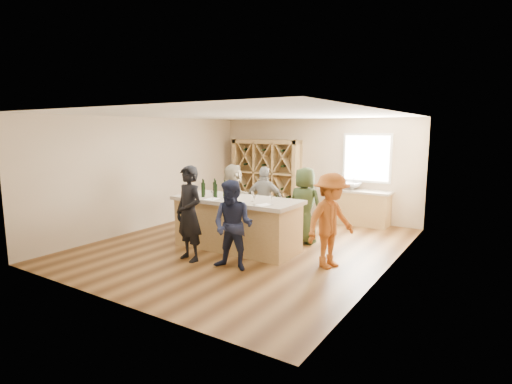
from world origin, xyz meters
The scene contains 35 objects.
floor centered at (0.00, 0.00, -0.05)m, with size 6.00×7.00×0.10m, color brown.
ceiling centered at (0.00, 0.00, 2.85)m, with size 6.00×7.00×0.10m, color white.
wall_back centered at (0.00, 3.55, 1.40)m, with size 6.00×0.10×2.80m, color tan.
wall_front centered at (0.00, -3.55, 1.40)m, with size 6.00×0.10×2.80m, color tan.
wall_left centered at (-3.05, 0.00, 1.40)m, with size 0.10×7.00×2.80m, color tan.
wall_right centered at (3.05, 0.00, 1.40)m, with size 0.10×7.00×2.80m, color tan.
window_frame centered at (1.50, 3.47, 1.75)m, with size 1.30×0.06×1.30m, color white.
window_pane centered at (1.50, 3.44, 1.75)m, with size 1.18×0.01×1.18m, color white.
wine_rack centered at (-1.50, 3.27, 1.10)m, with size 2.20×0.45×2.20m, color #A5844F.
back_counter_base centered at (1.40, 3.20, 0.43)m, with size 1.60×0.58×0.86m, color #A5844F.
back_counter_top centered at (1.40, 3.20, 0.89)m, with size 1.70×0.62×0.06m, color #B1A491.
sink centered at (1.20, 3.20, 1.01)m, with size 0.54×0.54×0.19m, color silver.
faucet centered at (1.20, 3.38, 1.07)m, with size 0.02×0.02×0.30m, color silver.
tasting_counter_base centered at (-0.04, -0.34, 0.50)m, with size 2.60×1.00×1.00m, color #A5844F.
tasting_counter_top centered at (-0.04, -0.34, 1.04)m, with size 2.72×1.12×0.08m, color #B1A491.
wine_bottle_a centered at (-0.84, -0.44, 1.21)m, with size 0.07×0.07×0.26m, color black.
wine_bottle_b centered at (-0.71, -0.61, 1.24)m, with size 0.08×0.08×0.31m, color black.
wine_bottle_c centered at (-0.54, -0.42, 1.23)m, with size 0.08×0.08×0.31m, color black.
wine_bottle_d centered at (-0.44, -0.52, 1.23)m, with size 0.07×0.07×0.29m, color black.
wine_bottle_e centered at (-0.24, -0.47, 1.23)m, with size 0.07×0.07×0.30m, color black.
wine_glass_a centered at (-0.35, -0.76, 1.16)m, with size 0.06×0.06×0.17m, color white.
wine_glass_b centered at (0.10, -0.83, 1.17)m, with size 0.07×0.07×0.19m, color white.
wine_glass_c centered at (0.69, -0.79, 1.17)m, with size 0.07×0.07×0.18m, color white.
wine_glass_d centered at (0.46, -0.49, 1.18)m, with size 0.08×0.08×0.20m, color white.
wine_glass_e centered at (0.96, -0.60, 1.16)m, with size 0.06×0.06×0.16m, color white.
tasting_menu_a centered at (-0.40, -0.71, 1.08)m, with size 0.23×0.31×0.00m, color white.
tasting_menu_b centered at (0.24, -0.78, 1.08)m, with size 0.25×0.34×0.00m, color white.
tasting_menu_c centered at (0.84, -0.68, 1.08)m, with size 0.21×0.28×0.00m, color white.
person_near_left centered at (-0.36, -1.45, 0.91)m, with size 0.67×0.49×1.83m, color black.
person_near_right centered at (0.65, -1.42, 0.81)m, with size 0.79×0.43×1.62m, color #191E38.
person_server centered at (2.07, -0.38, 0.87)m, with size 1.12×0.52×1.73m, color #994C19.
person_far_mid centered at (-0.05, 0.81, 0.83)m, with size 0.97×0.50×1.65m, color slate.
person_far_right centered at (0.98, 0.81, 0.84)m, with size 0.82×0.54×1.69m, color #263319.
person_far_left centered at (-0.98, 0.86, 0.83)m, with size 1.55×0.56×1.67m, color gray.
wine_bottle_f centered at (0.01, -0.64, 1.23)m, with size 0.07×0.07×0.30m, color black.
Camera 1 is at (4.72, -7.02, 2.48)m, focal length 28.00 mm.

